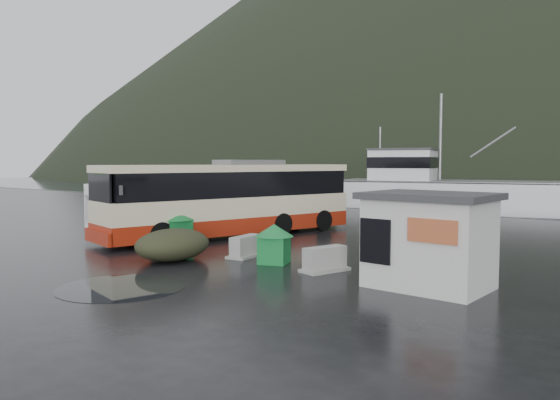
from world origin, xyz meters
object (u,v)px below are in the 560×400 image
Objects in this scene: coach_bus at (231,236)px; waste_bin_left at (176,245)px; white_van at (153,230)px; jersey_barrier_a at (246,257)px; waste_bin_right at (274,263)px; jersey_barrier_b at (325,271)px; fishing_trawler at (478,205)px; ticket_kiosk at (428,288)px; dome_tent at (173,260)px.

waste_bin_left is (0.05, -3.38, 0.00)m from coach_bus.
white_van is 9.04m from jersey_barrier_a.
waste_bin_right reaches higher than jersey_barrier_b.
fishing_trawler is (-0.92, 28.74, 0.00)m from jersey_barrier_a.
waste_bin_right is at bearing -7.96° from waste_bin_left.
fishing_trawler is (-2.50, 29.11, 0.00)m from waste_bin_right.
ticket_kiosk is at bearing -5.33° from waste_bin_left.
ticket_kiosk is 3.41m from jersey_barrier_b.
waste_bin_left is at bearing -74.44° from coach_bus.
coach_bus reaches higher than waste_bin_right.
jersey_barrier_a is (4.21, -3.81, 0.00)m from coach_bus.
fishing_trawler is at bearing 107.93° from ticket_kiosk.
waste_bin_left is 0.97× the size of jersey_barrier_b.
waste_bin_right is at bearing -179.84° from ticket_kiosk.
dome_tent reaches higher than jersey_barrier_b.
jersey_barrier_b is 0.06× the size of fishing_trawler.
coach_bus is at bearing 151.45° from jersey_barrier_b.
fishing_trawler is (3.23, 28.31, 0.00)m from waste_bin_left.
dome_tent is at bearing -32.79° from white_van.
waste_bin_left is at bearing -109.91° from fishing_trawler.
dome_tent is (2.69, -5.89, 0.00)m from coach_bus.
jersey_barrier_b is (7.80, -0.89, 0.00)m from waste_bin_left.
coach_bus is at bearing 137.84° from jersey_barrier_a.
coach_bus reaches higher than ticket_kiosk.
ticket_kiosk is at bearing -88.19° from fishing_trawler.
waste_bin_left is 0.06× the size of fishing_trawler.
dome_tent is at bearing -126.02° from jersey_barrier_a.
ticket_kiosk is at bearing -10.33° from white_van.
ticket_kiosk is at bearing -4.99° from jersey_barrier_a.
waste_bin_left is 5.79m from waste_bin_right.
waste_bin_right is 29.22m from fishing_trawler.
jersey_barrier_b is (-3.41, 0.15, 0.00)m from ticket_kiosk.
fishing_trawler reaches higher than white_van.
jersey_barrier_b is at bearing -13.03° from white_van.
coach_bus is at bearing 144.15° from waste_bin_right.
coach_bus is 8.21× the size of jersey_barrier_a.
jersey_barrier_a is at bearing -16.29° from white_van.
coach_bus is 3.38m from waste_bin_left.
white_van is 8.63m from dome_tent.
ticket_kiosk is (11.21, -1.05, 0.00)m from waste_bin_left.
waste_bin_right is 3.53m from dome_tent.
dome_tent is 0.85× the size of ticket_kiosk.
waste_bin_left reaches higher than jersey_barrier_a.
jersey_barrier_b is (3.65, -0.46, 0.00)m from jersey_barrier_a.
white_van is at bearing -119.89° from fishing_trawler.
coach_bus is 9.42× the size of waste_bin_right.
jersey_barrier_a is (-1.58, 0.37, 0.00)m from waste_bin_right.
waste_bin_left is 0.98× the size of jersey_barrier_a.
waste_bin_left is at bearing 172.04° from waste_bin_right.
ticket_kiosk is at bearing -2.57° from waste_bin_right.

